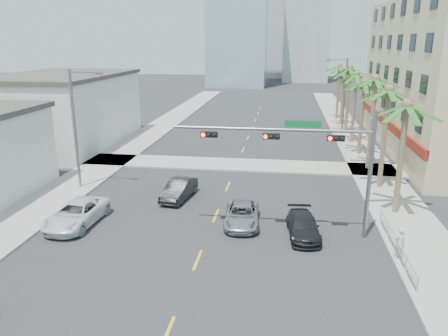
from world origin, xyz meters
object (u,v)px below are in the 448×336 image
Objects in this scene: car_parked_far at (77,214)px; car_lane_left at (179,189)px; car_lane_center at (242,215)px; pedestrian at (400,243)px; car_lane_right at (303,226)px; traffic_signal_mast at (312,151)px.

car_lane_left is (5.13, 5.43, -0.03)m from car_parked_far.
car_parked_far is 10.19m from car_lane_center.
car_lane_center is 9.18m from pedestrian.
car_lane_right is (8.62, -5.12, -0.08)m from car_lane_left.
pedestrian reaches higher than car_lane_center.
car_lane_left is at bearing 143.73° from car_lane_right.
traffic_signal_mast reaches higher than car_lane_left.
car_lane_left is at bearing 49.55° from car_parked_far.
traffic_signal_mast is 2.64× the size of car_lane_left.
car_parked_far is 3.15× the size of pedestrian.
car_parked_far is 7.47m from car_lane_left.
traffic_signal_mast is 2.64× the size of car_lane_right.
car_lane_right is at bearing -21.47° from car_lane_center.
car_lane_center is at bearing 156.23° from car_lane_right.
pedestrian is at bearing -29.04° from traffic_signal_mast.
car_lane_center is (-3.97, 0.98, -4.44)m from traffic_signal_mast.
car_parked_far is at bearing -177.81° from traffic_signal_mast.
car_lane_center is at bearing 11.53° from car_parked_far.
car_lane_left is 10.03m from car_lane_right.
pedestrian is (18.56, -1.97, 0.25)m from car_parked_far.
car_lane_left reaches higher than car_lane_center.
car_lane_right is 5.33m from pedestrian.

